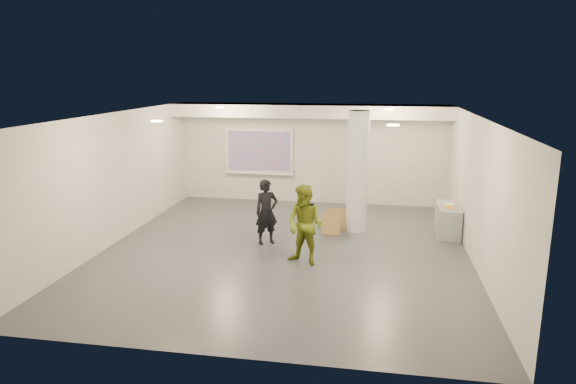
% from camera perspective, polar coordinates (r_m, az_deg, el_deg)
% --- Properties ---
extents(floor, '(8.00, 9.00, 0.01)m').
position_cam_1_polar(floor, '(11.55, -0.34, -6.50)').
color(floor, '#373A3F').
rests_on(floor, ground).
extents(ceiling, '(8.00, 9.00, 0.01)m').
position_cam_1_polar(ceiling, '(10.91, -0.36, 8.51)').
color(ceiling, white).
rests_on(ceiling, floor).
extents(wall_back, '(8.00, 0.01, 3.00)m').
position_cam_1_polar(wall_back, '(15.51, 2.59, 4.28)').
color(wall_back, silver).
rests_on(wall_back, floor).
extents(wall_front, '(8.00, 0.01, 3.00)m').
position_cam_1_polar(wall_front, '(6.92, -6.99, -7.05)').
color(wall_front, silver).
rests_on(wall_front, floor).
extents(wall_left, '(0.01, 9.00, 3.00)m').
position_cam_1_polar(wall_left, '(12.46, -18.77, 1.42)').
color(wall_left, silver).
rests_on(wall_left, floor).
extents(wall_right, '(0.01, 9.00, 3.00)m').
position_cam_1_polar(wall_right, '(11.16, 20.30, -0.00)').
color(wall_right, silver).
rests_on(wall_right, floor).
extents(soffit_band, '(8.00, 1.10, 0.36)m').
position_cam_1_polar(soffit_band, '(14.82, 2.37, 9.01)').
color(soffit_band, silver).
rests_on(soffit_band, ceiling).
extents(downlight_nw, '(0.22, 0.22, 0.02)m').
position_cam_1_polar(downlight_nw, '(13.87, -7.60, 9.29)').
color(downlight_nw, '#FFC892').
rests_on(downlight_nw, ceiling).
extents(downlight_ne, '(0.22, 0.22, 0.02)m').
position_cam_1_polar(downlight_ne, '(13.24, 11.14, 8.99)').
color(downlight_ne, '#FFC892').
rests_on(downlight_ne, ceiling).
extents(downlight_sw, '(0.22, 0.22, 0.02)m').
position_cam_1_polar(downlight_sw, '(10.13, -14.37, 7.64)').
color(downlight_sw, '#FFC892').
rests_on(downlight_sw, ceiling).
extents(downlight_se, '(0.22, 0.22, 0.02)m').
position_cam_1_polar(downlight_se, '(9.26, 11.59, 7.30)').
color(downlight_se, '#FFC892').
rests_on(downlight_se, ceiling).
extents(column, '(0.52, 0.52, 3.00)m').
position_cam_1_polar(column, '(12.74, 7.75, 2.24)').
color(column, silver).
rests_on(column, floor).
extents(projection_screen, '(2.10, 0.13, 1.42)m').
position_cam_1_polar(projection_screen, '(15.74, -3.24, 4.50)').
color(projection_screen, white).
rests_on(projection_screen, wall_back).
extents(credenza, '(0.54, 1.25, 0.72)m').
position_cam_1_polar(credenza, '(13.15, 17.32, -2.99)').
color(credenza, gray).
rests_on(credenza, floor).
extents(papers_stack, '(0.27, 0.32, 0.02)m').
position_cam_1_polar(papers_stack, '(13.21, 17.52, -1.27)').
color(papers_stack, white).
rests_on(papers_stack, credenza).
extents(postit_pad, '(0.21, 0.28, 0.03)m').
position_cam_1_polar(postit_pad, '(12.88, 17.51, -1.61)').
color(postit_pad, gold).
rests_on(postit_pad, credenza).
extents(cardboard_back, '(0.51, 0.20, 0.55)m').
position_cam_1_polar(cardboard_back, '(13.01, 5.36, -3.02)').
color(cardboard_back, '#A1773F').
rests_on(cardboard_back, floor).
extents(cardboard_front, '(0.46, 0.18, 0.49)m').
position_cam_1_polar(cardboard_front, '(12.61, 4.77, -3.66)').
color(cardboard_front, '#A1773F').
rests_on(cardboard_front, floor).
extents(woman, '(0.66, 0.61, 1.51)m').
position_cam_1_polar(woman, '(11.80, -2.40, -2.23)').
color(woman, black).
rests_on(woman, floor).
extents(man, '(0.99, 0.90, 1.66)m').
position_cam_1_polar(man, '(10.53, 1.92, -3.70)').
color(man, olive).
rests_on(man, floor).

